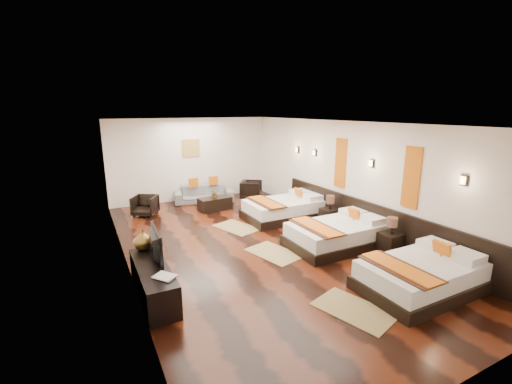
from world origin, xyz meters
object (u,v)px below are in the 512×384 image
sofa (204,194)px  tv_console (153,281)px  figurine (143,239)px  coffee_table (215,204)px  bed_near (422,275)px  nightstand_a (390,241)px  armchair_right (251,190)px  table_plant (214,193)px  tv (151,245)px  book (159,280)px  armchair_left (145,206)px  bed_far (284,209)px  bed_mid (337,234)px  nightstand_b (329,215)px

sofa → tv_console: bearing=-103.2°
figurine → coffee_table: bearing=52.2°
bed_near → coffee_table: 6.41m
nightstand_a → sofa: size_ratio=0.43×
armchair_right → table_plant: size_ratio=2.42×
bed_near → tv_console: bed_near is taller
bed_near → sofa: size_ratio=1.10×
figurine → coffee_table: 4.47m
tv → sofa: size_ratio=0.50×
book → armchair_right: 7.06m
tv → sofa: (2.67, 5.09, -0.54)m
bed_near → sofa: (-1.48, 7.28, 0.00)m
sofa → armchair_right: 1.66m
sofa → table_plant: bearing=-77.1°
nightstand_a → armchair_left: bearing=129.0°
book → coffee_table: bearing=60.9°
table_plant → tv: bearing=-123.4°
tv → bed_far: bearing=-57.9°
armchair_right → table_plant: table_plant is taller
figurine → table_plant: bearing=52.3°
bed_far → nightstand_a: size_ratio=2.68×
tv → sofa: 5.77m
tv_console → figurine: 0.92m
book → armchair_left: armchair_left is taller
bed_near → tv: tv is taller
bed_mid → book: (-4.20, -0.86, 0.28)m
tv_console → armchair_right: 6.61m
tv → table_plant: bearing=-30.4°
tv_console → tv: (0.05, 0.26, 0.55)m
bed_mid → bed_far: bed_far is taller
nightstand_a → book: nightstand_a is taller
bed_near → table_plant: bed_near is taller
bed_far → tv_console: 4.93m
armchair_right → nightstand_b: bearing=-135.2°
sofa → bed_near: bearing=-64.8°
figurine → armchair_left: (0.67, 3.90, -0.44)m
tv_console → coffee_table: tv_console is taller
figurine → armchair_right: (4.33, 4.19, -0.42)m
sofa → armchair_right: (1.62, -0.36, 0.04)m
bed_mid → table_plant: bearing=110.5°
tv → book: tv is taller
table_plant → book: bearing=-119.1°
bed_far → armchair_left: size_ratio=3.31×
sofa → armchair_left: 2.15m
bed_near → armchair_left: size_ratio=3.19×
nightstand_b → sofa: (-2.23, 3.88, -0.01)m
bed_far → table_plant: (-1.50, 1.71, 0.26)m
bed_near → armchair_right: bed_near is taller
sofa → coffee_table: size_ratio=1.94×
tv → tv_console: bearing=172.0°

